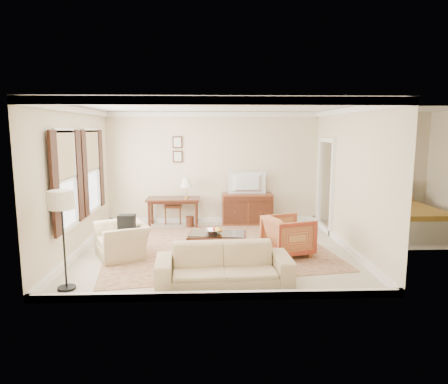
{
  "coord_description": "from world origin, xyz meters",
  "views": [
    {
      "loc": [
        -0.12,
        -7.95,
        2.44
      ],
      "look_at": [
        0.2,
        0.3,
        1.15
      ],
      "focal_mm": 32.0,
      "sensor_mm": 36.0,
      "label": 1
    }
  ],
  "objects": [
    {
      "name": "striped_armchair",
      "position": [
        1.43,
        -0.41,
        0.42
      ],
      "size": [
        0.99,
        1.02,
        0.85
      ],
      "primitive_type": "imported",
      "rotation": [
        0.0,
        0.0,
        1.88
      ],
      "color": "maroon",
      "rests_on": "room_shell"
    },
    {
      "name": "window_front",
      "position": [
        -2.7,
        -0.7,
        1.55
      ],
      "size": [
        0.12,
        1.56,
        1.8
      ],
      "primitive_type": null,
      "color": "#CCB284",
      "rests_on": "room_shell"
    },
    {
      "name": "annex_bedroom",
      "position": [
        4.49,
        1.15,
        0.34
      ],
      "size": [
        3.0,
        2.7,
        2.9
      ],
      "color": "beige",
      "rests_on": "ground"
    },
    {
      "name": "desk_chair",
      "position": [
        -1.06,
        2.42,
        0.53
      ],
      "size": [
        0.5,
        0.5,
        1.05
      ],
      "primitive_type": null,
      "rotation": [
        0.0,
        0.0,
        -0.11
      ],
      "color": "brown",
      "rests_on": "room_shell"
    },
    {
      "name": "floor_lamp",
      "position": [
        -2.33,
        -2.0,
        1.29
      ],
      "size": [
        0.38,
        0.38,
        1.55
      ],
      "color": "black",
      "rests_on": "room_shell"
    },
    {
      "name": "room_shell",
      "position": [
        0.0,
        0.0,
        2.47
      ],
      "size": [
        5.51,
        5.01,
        2.91
      ],
      "color": "beige",
      "rests_on": "ground"
    },
    {
      "name": "book_b",
      "position": [
        0.29,
        -0.5,
        0.18
      ],
      "size": [
        0.28,
        0.04,
        0.38
      ],
      "primitive_type": "imported",
      "rotation": [
        0.0,
        0.0,
        -0.05
      ],
      "color": "brown",
      "rests_on": "coffee_table"
    },
    {
      "name": "doorway",
      "position": [
        2.71,
        1.5,
        1.08
      ],
      "size": [
        0.1,
        1.12,
        2.25
      ],
      "primitive_type": null,
      "color": "white",
      "rests_on": "room_shell"
    },
    {
      "name": "framed_prints",
      "position": [
        -0.92,
        2.47,
        1.94
      ],
      "size": [
        0.25,
        0.04,
        0.68
      ],
      "primitive_type": null,
      "color": "#492114",
      "rests_on": "room_shell"
    },
    {
      "name": "rug",
      "position": [
        0.02,
        0.11,
        0.01
      ],
      "size": [
        4.97,
        4.44,
        0.01
      ],
      "primitive_type": "cube",
      "rotation": [
        0.0,
        0.0,
        0.15
      ],
      "color": "brown",
      "rests_on": "room_shell"
    },
    {
      "name": "club_armchair",
      "position": [
        -1.79,
        -0.42,
        0.44
      ],
      "size": [
        1.03,
        1.19,
        0.88
      ],
      "primitive_type": "imported",
      "rotation": [
        0.0,
        0.0,
        -1.12
      ],
      "color": "#CDB08A",
      "rests_on": "room_shell"
    },
    {
      "name": "desk_lamp",
      "position": [
        -0.69,
        2.07,
        0.98
      ],
      "size": [
        0.32,
        0.32,
        0.5
      ],
      "primitive_type": null,
      "color": "silver",
      "rests_on": "writing_desk"
    },
    {
      "name": "fruit_bowl",
      "position": [
        -0.05,
        -0.46,
        0.52
      ],
      "size": [
        0.42,
        0.42,
        0.1
      ],
      "primitive_type": "imported",
      "color": "silver",
      "rests_on": "coffee_table"
    },
    {
      "name": "sofa",
      "position": [
        0.11,
        -1.85,
        0.42
      ],
      "size": [
        2.18,
        0.75,
        0.84
      ],
      "primitive_type": "imported",
      "rotation": [
        0.0,
        0.0,
        0.06
      ],
      "color": "#CDB08A",
      "rests_on": "room_shell"
    },
    {
      "name": "writing_desk",
      "position": [
        -1.02,
        2.07,
        0.61
      ],
      "size": [
        1.33,
        0.66,
        0.73
      ],
      "color": "#492114",
      "rests_on": "room_shell"
    },
    {
      "name": "coffee_table",
      "position": [
        0.04,
        -0.46,
        0.36
      ],
      "size": [
        1.17,
        0.77,
        0.47
      ],
      "rotation": [
        0.0,
        0.0,
        -0.12
      ],
      "color": "#492114",
      "rests_on": "room_shell"
    },
    {
      "name": "tv",
      "position": [
        0.88,
        2.2,
        1.26
      ],
      "size": [
        0.92,
        0.53,
        0.12
      ],
      "primitive_type": "imported",
      "rotation": [
        0.0,
        0.0,
        3.14
      ],
      "color": "black",
      "rests_on": "sideboard"
    },
    {
      "name": "window_rear",
      "position": [
        -2.7,
        0.9,
        1.55
      ],
      "size": [
        0.12,
        1.56,
        1.8
      ],
      "primitive_type": null,
      "color": "#CCB284",
      "rests_on": "room_shell"
    },
    {
      "name": "book_a",
      "position": [
        -0.08,
        -0.33,
        0.18
      ],
      "size": [
        0.28,
        0.13,
        0.38
      ],
      "primitive_type": "imported",
      "rotation": [
        0.0,
        0.0,
        0.35
      ],
      "color": "brown",
      "rests_on": "coffee_table"
    },
    {
      "name": "sideboard",
      "position": [
        0.88,
        2.22,
        0.4
      ],
      "size": [
        1.3,
        0.5,
        0.8
      ],
      "primitive_type": "cube",
      "color": "brown",
      "rests_on": "room_shell"
    },
    {
      "name": "backpack",
      "position": [
        -1.69,
        -0.43,
        0.68
      ],
      "size": [
        0.32,
        0.38,
        0.4
      ],
      "primitive_type": "cube",
      "rotation": [
        0.0,
        0.0,
        -1.19
      ],
      "color": "black",
      "rests_on": "club_armchair"
    }
  ]
}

